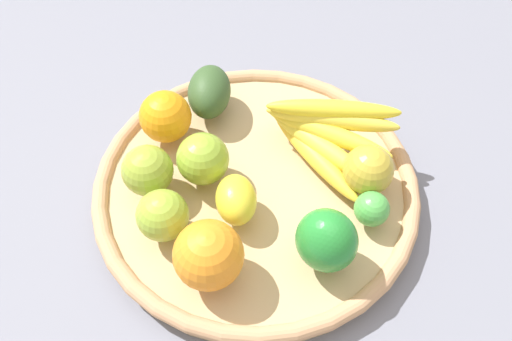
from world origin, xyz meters
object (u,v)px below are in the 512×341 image
(apple_2, at_px, (163,215))
(apple_1, at_px, (148,170))
(orange_1, at_px, (208,255))
(avocado, at_px, (209,92))
(apple_3, at_px, (368,170))
(orange_0, at_px, (165,117))
(lime_0, at_px, (372,209))
(lemon_0, at_px, (236,200))
(bell_pepper, at_px, (327,240))
(apple_0, at_px, (203,159))
(banana_bunch, at_px, (326,133))

(apple_2, distance_m, apple_1, 0.07)
(orange_1, relative_size, avocado, 0.90)
(apple_3, height_order, orange_0, orange_0)
(orange_1, bearing_deg, apple_1, 168.32)
(apple_1, distance_m, lime_0, 0.29)
(lemon_0, height_order, bell_pepper, bell_pepper)
(apple_1, height_order, lime_0, apple_1)
(orange_0, xyz_separation_m, lime_0, (0.29, 0.09, -0.01))
(avocado, bearing_deg, apple_2, -58.22)
(apple_0, distance_m, apple_1, 0.07)
(avocado, bearing_deg, banana_bunch, 16.73)
(apple_0, height_order, apple_3, apple_0)
(banana_bunch, height_order, apple_3, banana_bunch)
(apple_2, height_order, bell_pepper, bell_pepper)
(banana_bunch, distance_m, avocado, 0.18)
(apple_1, bearing_deg, banana_bunch, 58.53)
(orange_1, relative_size, apple_1, 1.23)
(banana_bunch, distance_m, bell_pepper, 0.17)
(orange_1, distance_m, avocado, 0.27)
(orange_0, bearing_deg, avocado, 86.90)
(banana_bunch, bearing_deg, bell_pepper, -50.55)
(orange_1, bearing_deg, apple_0, 140.13)
(banana_bunch, relative_size, apple_1, 2.73)
(apple_2, relative_size, bell_pepper, 0.76)
(apple_3, height_order, apple_2, apple_3)
(apple_1, bearing_deg, apple_3, 44.21)
(avocado, relative_size, lime_0, 2.04)
(lemon_0, bearing_deg, apple_2, -118.96)
(lemon_0, distance_m, bell_pepper, 0.13)
(banana_bunch, xyz_separation_m, bell_pepper, (0.11, -0.13, 0.01))
(lime_0, bearing_deg, bell_pepper, -94.38)
(lemon_0, xyz_separation_m, apple_2, (-0.04, -0.08, 0.01))
(lemon_0, height_order, apple_0, apple_0)
(lemon_0, bearing_deg, banana_bunch, 84.02)
(apple_2, xyz_separation_m, avocado, (-0.11, 0.18, -0.00))
(orange_0, distance_m, avocado, 0.08)
(bell_pepper, bearing_deg, banana_bunch, -59.23)
(lemon_0, distance_m, lime_0, 0.17)
(apple_0, xyz_separation_m, orange_1, (0.11, -0.09, 0.01))
(orange_0, xyz_separation_m, apple_1, (0.05, -0.08, -0.00))
(apple_2, height_order, apple_1, apple_1)
(orange_1, xyz_separation_m, apple_1, (-0.15, 0.03, -0.01))
(banana_bunch, distance_m, apple_3, 0.08)
(orange_1, height_order, apple_1, orange_1)
(banana_bunch, xyz_separation_m, apple_0, (-0.09, -0.14, -0.00))
(avocado, distance_m, lime_0, 0.29)
(bell_pepper, bearing_deg, orange_1, 42.85)
(banana_bunch, bearing_deg, orange_0, -143.79)
(lemon_0, relative_size, apple_0, 1.01)
(apple_2, distance_m, orange_1, 0.08)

